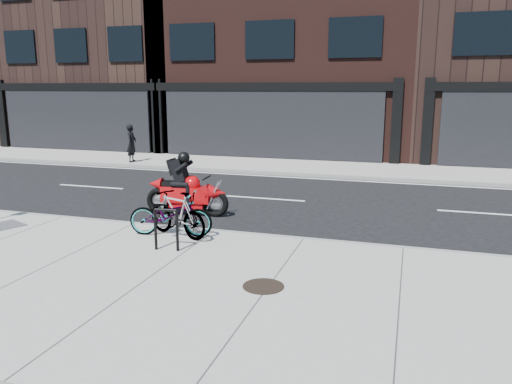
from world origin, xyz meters
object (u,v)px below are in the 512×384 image
(bike_rack, at_px, (166,226))
(manhole_cover, at_px, (263,286))
(bicycle_front, at_px, (171,214))
(pedestrian, at_px, (132,143))
(motorcycle, at_px, (190,190))
(utility_grate, at_px, (4,225))
(bicycle_rear, at_px, (177,214))

(bike_rack, bearing_deg, manhole_cover, -27.21)
(bicycle_front, xyz_separation_m, pedestrian, (-6.46, 9.20, 0.32))
(bicycle_front, height_order, motorcycle, motorcycle)
(bike_rack, bearing_deg, motorcycle, 106.40)
(bicycle_front, relative_size, motorcycle, 0.81)
(manhole_cover, height_order, utility_grate, same)
(bicycle_rear, xyz_separation_m, motorcycle, (-0.69, 2.16, 0.05))
(bicycle_front, bearing_deg, motorcycle, 3.61)
(motorcycle, relative_size, manhole_cover, 3.35)
(manhole_cover, bearing_deg, bicycle_rear, 140.30)
(bicycle_front, relative_size, bicycle_rear, 1.09)
(bicycle_rear, xyz_separation_m, pedestrian, (-6.61, 9.20, 0.29))
(utility_grate, bearing_deg, bicycle_front, 6.46)
(motorcycle, xyz_separation_m, pedestrian, (-5.92, 7.05, 0.25))
(bike_rack, bearing_deg, bicycle_front, 111.80)
(bicycle_front, distance_m, pedestrian, 11.25)
(bicycle_rear, distance_m, manhole_cover, 3.30)
(bicycle_rear, bearing_deg, pedestrian, -123.37)
(bicycle_rear, relative_size, utility_grate, 2.18)
(bicycle_front, xyz_separation_m, utility_grate, (-4.00, -0.45, -0.46))
(motorcycle, bearing_deg, bike_rack, -78.90)
(bike_rack, relative_size, bicycle_rear, 0.51)
(bicycle_rear, relative_size, manhole_cover, 2.48)
(motorcycle, relative_size, pedestrian, 1.41)
(bicycle_front, xyz_separation_m, manhole_cover, (2.66, -2.09, -0.46))
(bicycle_front, relative_size, manhole_cover, 2.70)
(bike_rack, bearing_deg, bicycle_rear, 103.25)
(manhole_cover, bearing_deg, motorcycle, 127.04)
(bike_rack, relative_size, motorcycle, 0.38)
(bike_rack, distance_m, manhole_cover, 2.63)
(pedestrian, relative_size, utility_grate, 2.09)
(bike_rack, distance_m, pedestrian, 12.20)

